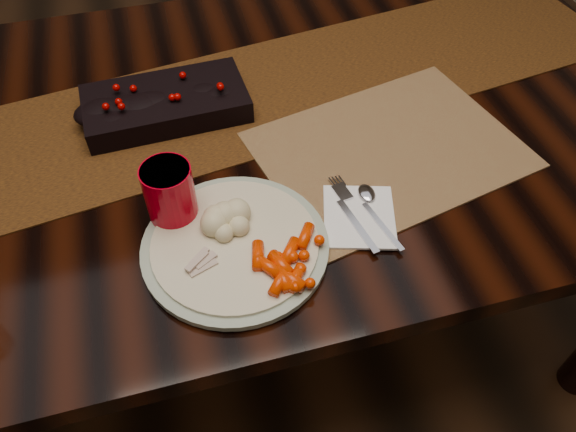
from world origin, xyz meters
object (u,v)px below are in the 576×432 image
object	(u,v)px
placemat_main	(389,150)
baby_carrots	(285,257)
mashed_potatoes	(228,216)
red_cup	(170,195)
napkin	(359,216)
dining_table	(241,242)
centerpiece	(165,100)
dinner_plate	(235,245)
turkey_shreds	(204,262)

from	to	relation	value
placemat_main	baby_carrots	size ratio (longest dim) A/B	3.83
mashed_potatoes	red_cup	bearing A→B (deg)	146.45
baby_carrots	napkin	size ratio (longest dim) A/B	0.90
napkin	dining_table	bearing A→B (deg)	135.78
placemat_main	baby_carrots	world-z (taller)	baby_carrots
centerpiece	dinner_plate	distance (m)	0.37
centerpiece	mashed_potatoes	bearing A→B (deg)	-79.91
dining_table	baby_carrots	xyz separation A→B (m)	(0.02, -0.36, 0.41)
placemat_main	dinner_plate	bearing A→B (deg)	-167.31
centerpiece	napkin	xyz separation A→B (m)	(0.27, -0.36, -0.03)
dinner_plate	napkin	size ratio (longest dim) A/B	2.20
placemat_main	baby_carrots	xyz separation A→B (m)	(-0.26, -0.21, 0.03)
placemat_main	mashed_potatoes	size ratio (longest dim) A/B	5.62
dinner_plate	napkin	bearing A→B (deg)	2.44
centerpiece	red_cup	size ratio (longest dim) A/B	2.81
centerpiece	turkey_shreds	xyz separation A→B (m)	(0.01, -0.40, -0.01)
dining_table	placemat_main	world-z (taller)	placemat_main
dinner_plate	baby_carrots	bearing A→B (deg)	-40.12
dinner_plate	red_cup	size ratio (longest dim) A/B	2.69
dinner_plate	red_cup	distance (m)	0.13
dining_table	red_cup	world-z (taller)	red_cup
mashed_potatoes	napkin	distance (m)	0.22
napkin	baby_carrots	bearing A→B (deg)	-139.22
turkey_shreds	dining_table	bearing A→B (deg)	72.75
dining_table	centerpiece	world-z (taller)	centerpiece
mashed_potatoes	napkin	xyz separation A→B (m)	(0.21, -0.03, -0.04)
placemat_main	turkey_shreds	bearing A→B (deg)	-166.63
dining_table	dinner_plate	xyz separation A→B (m)	(-0.05, -0.30, 0.39)
placemat_main	mashed_potatoes	distance (m)	0.35
dining_table	mashed_potatoes	xyz separation A→B (m)	(-0.05, -0.26, 0.42)
baby_carrots	red_cup	size ratio (longest dim) A/B	1.10
baby_carrots	mashed_potatoes	world-z (taller)	mashed_potatoes
turkey_shreds	napkin	distance (m)	0.27
napkin	red_cup	xyz separation A→B (m)	(-0.30, 0.08, 0.05)
dinner_plate	mashed_potatoes	world-z (taller)	mashed_potatoes
dining_table	mashed_potatoes	world-z (taller)	mashed_potatoes
red_cup	placemat_main	bearing A→B (deg)	8.52
dining_table	baby_carrots	size ratio (longest dim) A/B	14.75
dinner_plate	turkey_shreds	xyz separation A→B (m)	(-0.05, -0.03, 0.01)
centerpiece	dinner_plate	bearing A→B (deg)	-80.61
dining_table	turkey_shreds	bearing A→B (deg)	-107.25
baby_carrots	red_cup	bearing A→B (deg)	135.68
dinner_plate	turkey_shreds	distance (m)	0.06
baby_carrots	red_cup	distance (m)	0.21
centerpiece	napkin	distance (m)	0.45
baby_carrots	mashed_potatoes	xyz separation A→B (m)	(-0.07, 0.09, 0.01)
red_cup	turkey_shreds	bearing A→B (deg)	-75.85
centerpiece	mashed_potatoes	size ratio (longest dim) A/B	3.75
baby_carrots	turkey_shreds	world-z (taller)	baby_carrots
turkey_shreds	napkin	xyz separation A→B (m)	(0.27, 0.04, -0.02)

